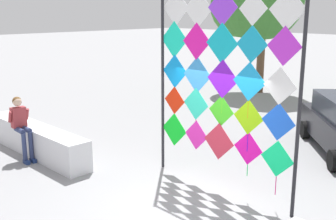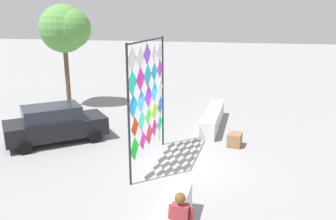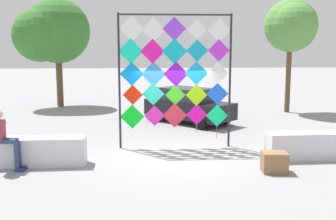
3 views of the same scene
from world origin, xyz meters
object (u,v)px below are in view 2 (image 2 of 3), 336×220
(tree_far_right, at_px, (66,30))
(cardboard_box_large, at_px, (235,140))
(parked_car, at_px, (55,124))
(kite_display_rack, at_px, (148,93))
(seated_vendor, at_px, (182,218))

(tree_far_right, bearing_deg, cardboard_box_large, -114.10)
(parked_car, bearing_deg, kite_display_rack, -103.89)
(seated_vendor, relative_size, tree_far_right, 0.29)
(parked_car, bearing_deg, seated_vendor, -131.40)
(seated_vendor, relative_size, cardboard_box_large, 2.58)
(parked_car, xyz_separation_m, cardboard_box_large, (1.27, -7.17, -0.51))
(seated_vendor, bearing_deg, kite_display_rack, 24.93)
(seated_vendor, bearing_deg, cardboard_box_large, -5.76)
(kite_display_rack, xyz_separation_m, parked_car, (1.07, 4.31, -1.73))
(kite_display_rack, bearing_deg, cardboard_box_large, -50.78)
(parked_car, relative_size, cardboard_box_large, 6.43)
(cardboard_box_large, bearing_deg, seated_vendor, 174.24)
(kite_display_rack, relative_size, tree_far_right, 0.76)
(parked_car, relative_size, tree_far_right, 0.72)
(cardboard_box_large, distance_m, tree_far_right, 11.22)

